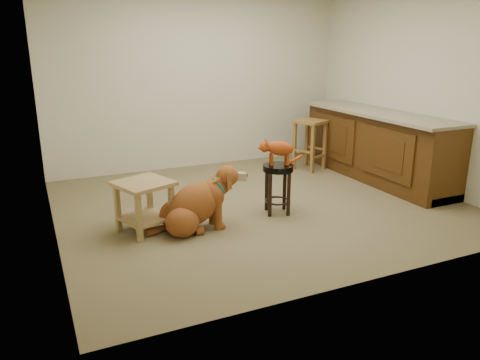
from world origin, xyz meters
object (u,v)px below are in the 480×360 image
wood_stool (310,144)px  golden_retriever (195,206)px  tabby_kitten (277,149)px  padded_stool (278,179)px  side_table (144,199)px

wood_stool → golden_retriever: wood_stool is taller
tabby_kitten → wood_stool: bearing=64.0°
golden_retriever → padded_stool: bearing=6.8°
side_table → wood_stool: bearing=25.4°
wood_stool → golden_retriever: size_ratio=0.68×
wood_stool → golden_retriever: 2.76m
wood_stool → side_table: (-2.79, -1.32, -0.04)m
padded_stool → tabby_kitten: bearing=157.0°
padded_stool → side_table: bearing=176.0°
tabby_kitten → golden_retriever: bearing=-158.0°
wood_stool → tabby_kitten: bearing=-133.3°
tabby_kitten → padded_stool: bearing=-5.7°
wood_stool → side_table: 3.09m
golden_retriever → tabby_kitten: tabby_kitten is taller
golden_retriever → wood_stool: bearing=35.4°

